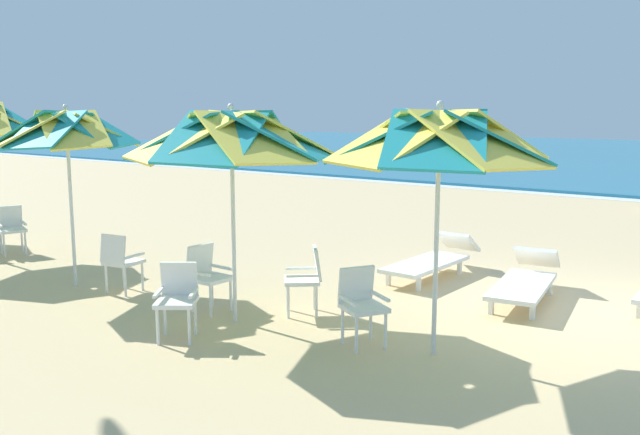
{
  "coord_description": "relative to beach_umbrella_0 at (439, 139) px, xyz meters",
  "views": [
    {
      "loc": [
        2.36,
        -8.53,
        2.62
      ],
      "look_at": [
        -3.45,
        -0.5,
        1.0
      ],
      "focal_mm": 38.05,
      "sensor_mm": 36.0,
      "label": 1
    }
  ],
  "objects": [
    {
      "name": "sun_lounger_2",
      "position": [
        -1.53,
        3.02,
        -2.02
      ],
      "size": [
        0.72,
        2.17,
        0.62
      ],
      "color": "white",
      "rests_on": "ground"
    },
    {
      "name": "sun_lounger_1",
      "position": [
        0.08,
        2.6,
        -2.02
      ],
      "size": [
        0.93,
        2.21,
        0.62
      ],
      "color": "white",
      "rests_on": "ground"
    },
    {
      "name": "plastic_chair_3",
      "position": [
        -1.97,
        0.37,
        -1.8
      ],
      "size": [
        0.63,
        0.63,
        0.87
      ],
      "color": "white",
      "rests_on": "ground"
    },
    {
      "name": "plastic_chair_0",
      "position": [
        -0.8,
        -0.19,
        -1.8
      ],
      "size": [
        0.62,
        0.61,
        0.87
      ],
      "color": "white",
      "rests_on": "ground"
    },
    {
      "name": "plastic_chair_2",
      "position": [
        -2.62,
        -1.23,
        -1.8
      ],
      "size": [
        0.62,
        0.63,
        0.87
      ],
      "color": "white",
      "rests_on": "ground"
    },
    {
      "name": "plastic_chair_7",
      "position": [
        -8.44,
        0.13,
        -1.8
      ],
      "size": [
        0.59,
        0.57,
        0.87
      ],
      "color": "white",
      "rests_on": "ground"
    },
    {
      "name": "beach_umbrella_2",
      "position": [
        -5.59,
        -0.54,
        -0.02
      ],
      "size": [
        2.06,
        2.06,
        2.66
      ],
      "color": "silver",
      "rests_on": "ground"
    },
    {
      "name": "ground_plane",
      "position": [
        0.71,
        2.21,
        -2.3
      ],
      "size": [
        80.0,
        80.0,
        0.0
      ],
      "primitive_type": "plane",
      "color": "#D3B784"
    },
    {
      "name": "plastic_chair_4",
      "position": [
        -4.69,
        -0.41,
        -1.8
      ],
      "size": [
        0.5,
        0.53,
        0.87
      ],
      "color": "white",
      "rests_on": "ground"
    },
    {
      "name": "beach_umbrella_0",
      "position": [
        0.0,
        0.0,
        0.0
      ],
      "size": [
        2.42,
        2.42,
        2.69
      ],
      "color": "silver",
      "rests_on": "ground"
    },
    {
      "name": "plastic_chair_1",
      "position": [
        -3.09,
        -0.28,
        -1.8
      ],
      "size": [
        0.48,
        0.45,
        0.87
      ],
      "color": "white",
      "rests_on": "ground"
    },
    {
      "name": "beach_umbrella_1",
      "position": [
        -2.49,
        -0.41,
        -0.03
      ],
      "size": [
        2.53,
        2.53,
        2.67
      ],
      "color": "silver",
      "rests_on": "ground"
    }
  ]
}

